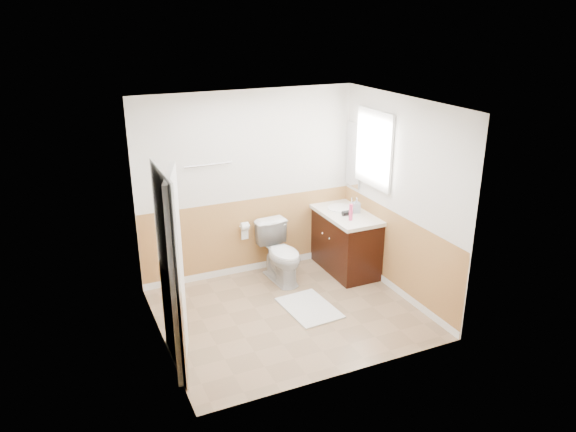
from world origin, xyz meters
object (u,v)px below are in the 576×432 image
lotion_bottle (351,212)px  toilet (281,253)px  bath_mat (309,308)px  soap_dispenser (356,205)px  vanity_cabinet (345,242)px

lotion_bottle → toilet: bearing=157.9°
bath_mat → soap_dispenser: bearing=34.6°
toilet → bath_mat: 0.93m
bath_mat → vanity_cabinet: (0.94, 0.80, 0.39)m
toilet → lotion_bottle: lotion_bottle is taller
toilet → soap_dispenser: soap_dispenser is taller
soap_dispenser → lotion_bottle: bearing=-134.4°
bath_mat → soap_dispenser: (1.06, 0.73, 0.94)m
toilet → bath_mat: toilet is taller
lotion_bottle → bath_mat: bearing=-148.9°
vanity_cabinet → lotion_bottle: size_ratio=5.00×
vanity_cabinet → bath_mat: bearing=-139.7°
toilet → lotion_bottle: size_ratio=3.56×
toilet → vanity_cabinet: bearing=-7.0°
bath_mat → lotion_bottle: bearing=31.1°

